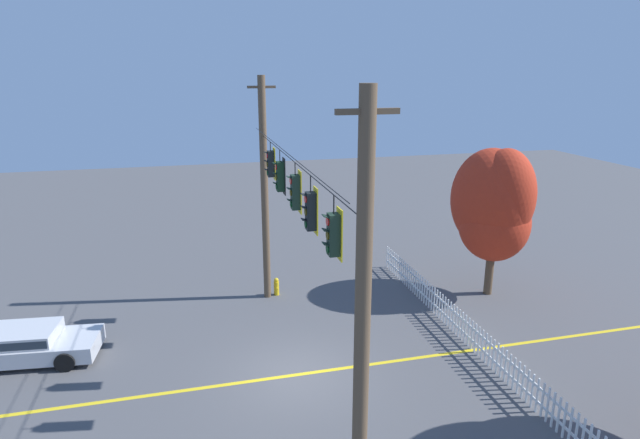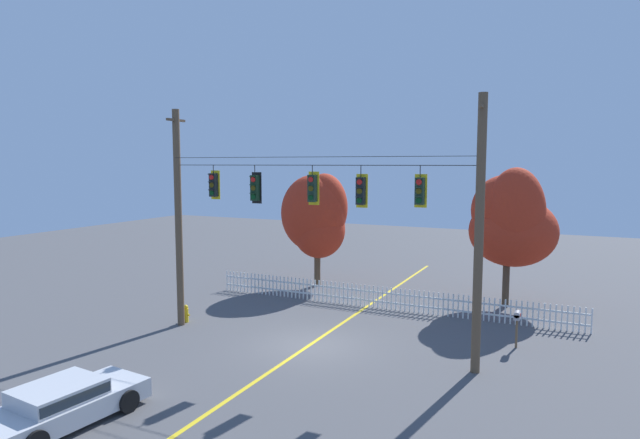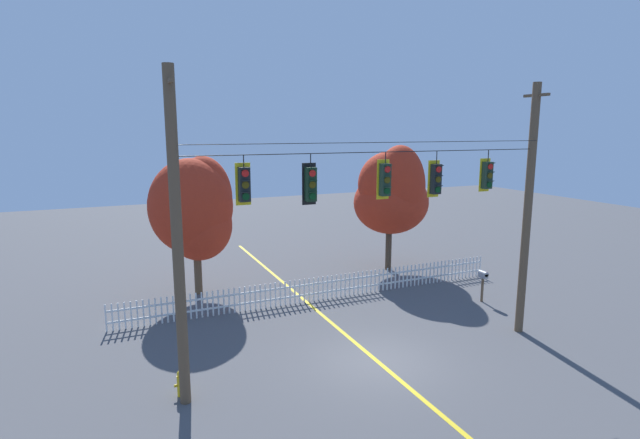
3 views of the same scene
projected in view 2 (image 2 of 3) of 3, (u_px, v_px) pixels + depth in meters
name	position (u px, v px, depth m)	size (l,w,h in m)	color
ground	(309.00, 345.00, 20.83)	(80.00, 80.00, 0.00)	#4C4C4F
lane_centerline_stripe	(309.00, 345.00, 20.83)	(0.16, 36.00, 0.01)	gold
signal_support_span	(309.00, 225.00, 20.34)	(12.73, 1.10, 9.21)	brown
traffic_signal_northbound_primary	(214.00, 185.00, 22.07)	(0.43, 0.38, 1.40)	black
traffic_signal_northbound_secondary	(255.00, 188.00, 21.23)	(0.43, 0.38, 1.51)	black
traffic_signal_southbound_primary	(312.00, 188.00, 20.15)	(0.43, 0.38, 1.48)	black
traffic_signal_eastbound_side	(361.00, 191.00, 19.33)	(0.43, 0.38, 1.52)	black
traffic_signal_westbound_side	(420.00, 191.00, 18.41)	(0.43, 0.38, 1.44)	black
white_picket_fence	(382.00, 298.00, 26.03)	(18.06, 0.06, 1.08)	white
autumn_maple_near_fence	(317.00, 216.00, 30.53)	(3.81, 3.16, 6.41)	brown
autumn_maple_mid	(512.00, 221.00, 26.03)	(4.17, 3.73, 6.78)	#473828
parked_car	(62.00, 403.00, 14.45)	(2.35, 4.51, 1.15)	#B7BABF
fire_hydrant	(186.00, 314.00, 23.84)	(0.38, 0.22, 0.78)	gold
roadside_mailbox	(517.00, 318.00, 20.43)	(0.25, 0.44, 1.42)	brown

